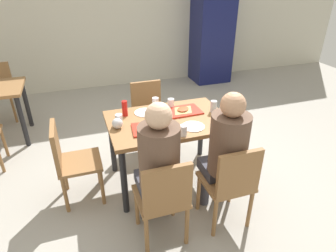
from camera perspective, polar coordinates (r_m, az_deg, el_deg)
The scene contains 23 objects.
ground_plane at distance 3.32m, azimuth 0.00°, elevation -10.27°, with size 10.00×10.00×0.02m, color #9E998E.
back_wall at distance 5.76m, azimuth -10.86°, elevation 21.31°, with size 10.00×0.10×2.80m, color beige.
main_table at distance 2.96m, azimuth 0.00°, elevation -0.40°, with size 1.19×0.80×0.74m.
chair_near_left at distance 2.36m, azimuth -0.84°, elevation -13.60°, with size 0.40×0.40×0.83m.
chair_near_right at distance 2.56m, azimuth 12.15°, elevation -10.49°, with size 0.40×0.40×0.83m.
chair_far_side at distance 3.70m, azimuth -3.85°, elevation 3.05°, with size 0.40×0.40×0.83m.
chair_left_end at distance 2.93m, azimuth -18.58°, elevation -5.95°, with size 0.40×0.40×0.83m.
person_in_red at distance 2.31m, azimuth -1.95°, elevation -6.84°, with size 0.32×0.42×1.24m.
person_in_brown_jacket at distance 2.51m, azimuth 11.16°, elevation -4.25°, with size 0.32×0.42×1.24m.
tray_red_near at distance 2.74m, azimuth -3.20°, elevation -0.47°, with size 0.36×0.26×0.02m, color red.
tray_red_far at distance 3.07m, azimuth 2.97°, elevation 2.93°, with size 0.36×0.26×0.02m, color red.
paper_plate_center at distance 3.06m, azimuth -4.48°, elevation 2.64°, with size 0.22×0.22×0.01m, color white.
paper_plate_near_edge at distance 2.79m, azimuth 4.91°, elevation -0.09°, with size 0.22×0.22×0.01m, color white.
pizza_slice_a at distance 2.74m, azimuth -2.86°, elevation -0.04°, with size 0.25×0.24×0.02m.
pizza_slice_b at distance 3.07m, azimuth 2.95°, elevation 3.23°, with size 0.25×0.24×0.02m.
plastic_cup_a at distance 3.18m, azimuth -2.45°, elevation 4.65°, with size 0.07×0.07×0.10m, color white.
plastic_cup_b at distance 2.62m, azimuth 2.97°, elevation -0.88°, with size 0.07×0.07×0.10m, color white.
plastic_cup_c at distance 2.85m, azimuth -9.50°, elevation 1.30°, with size 0.07×0.07×0.10m, color white.
plastic_cup_d at distance 3.15m, azimuth 0.56°, elevation 4.44°, with size 0.07×0.07×0.10m, color white.
soda_can at distance 3.08m, azimuth 8.83°, elevation 3.78°, with size 0.07×0.07×0.12m, color #B7BCC6.
condiment_bottle at distance 2.99m, azimuth -8.40°, elevation 3.39°, with size 0.06×0.06×0.16m, color red.
foil_bundle at distance 2.77m, azimuth -9.81°, elevation 0.50°, with size 0.10×0.10×0.10m, color silver.
drink_fridge at distance 6.04m, azimuth 8.50°, elevation 17.48°, with size 0.70×0.60×1.90m, color #14194C.
Camera 1 is at (-0.82, -2.46, 2.06)m, focal length 31.40 mm.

